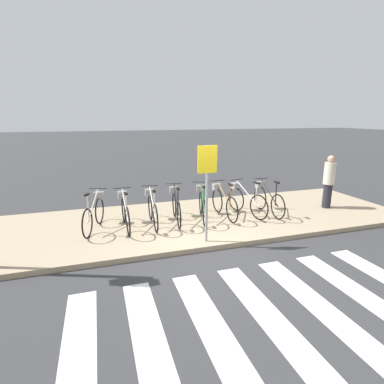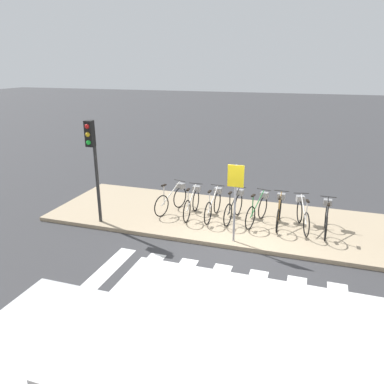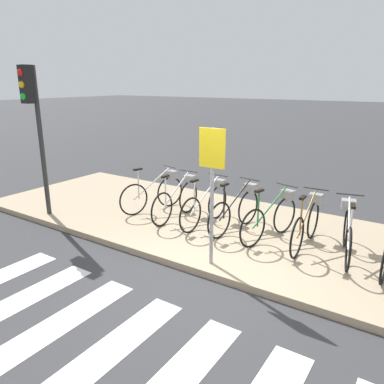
% 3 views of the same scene
% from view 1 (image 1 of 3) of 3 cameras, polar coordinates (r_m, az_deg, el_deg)
% --- Properties ---
extents(ground_plane, '(120.00, 120.00, 0.00)m').
position_cam_1_polar(ground_plane, '(6.84, 3.76, -11.16)').
color(ground_plane, '#38383A').
extents(sidewalk, '(12.74, 3.80, 0.12)m').
position_cam_1_polar(sidewalk, '(8.48, -0.89, -5.56)').
color(sidewalk, tan).
rests_on(sidewalk, ground_plane).
extents(parked_bicycle_0, '(0.64, 1.65, 1.05)m').
position_cam_1_polar(parked_bicycle_0, '(8.00, -18.06, -3.62)').
color(parked_bicycle_0, black).
rests_on(parked_bicycle_0, sidewalk).
extents(parked_bicycle_1, '(0.46, 1.71, 1.05)m').
position_cam_1_polar(parked_bicycle_1, '(7.87, -12.64, -3.54)').
color(parked_bicycle_1, black).
rests_on(parked_bicycle_1, sidewalk).
extents(parked_bicycle_2, '(0.46, 1.71, 1.05)m').
position_cam_1_polar(parked_bicycle_2, '(7.99, -7.59, -3.05)').
color(parked_bicycle_2, black).
rests_on(parked_bicycle_2, sidewalk).
extents(parked_bicycle_3, '(0.46, 1.70, 1.05)m').
position_cam_1_polar(parked_bicycle_3, '(8.18, -3.07, -2.53)').
color(parked_bicycle_3, black).
rests_on(parked_bicycle_3, sidewalk).
extents(parked_bicycle_4, '(0.56, 1.67, 1.05)m').
position_cam_1_polar(parked_bicycle_4, '(8.36, 1.96, -2.13)').
color(parked_bicycle_4, black).
rests_on(parked_bicycle_4, sidewalk).
extents(parked_bicycle_5, '(0.46, 1.71, 1.05)m').
position_cam_1_polar(parked_bicycle_5, '(8.62, 5.93, -1.70)').
color(parked_bicycle_5, black).
rests_on(parked_bicycle_5, sidewalk).
extents(parked_bicycle_6, '(0.57, 1.67, 1.05)m').
position_cam_1_polar(parked_bicycle_6, '(8.89, 10.06, -1.35)').
color(parked_bicycle_6, black).
rests_on(parked_bicycle_6, sidewalk).
extents(parked_bicycle_7, '(0.46, 1.71, 1.05)m').
position_cam_1_polar(parked_bicycle_7, '(9.14, 14.12, -1.14)').
color(parked_bicycle_7, black).
rests_on(parked_bicycle_7, sidewalk).
extents(pedestrian, '(0.34, 0.34, 1.66)m').
position_cam_1_polar(pedestrian, '(10.23, 24.61, 1.98)').
color(pedestrian, '#23232D').
rests_on(pedestrian, sidewalk).
extents(sign_post, '(0.44, 0.07, 2.21)m').
position_cam_1_polar(sign_post, '(6.58, 2.88, 2.76)').
color(sign_post, '#99999E').
rests_on(sign_post, sidewalk).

